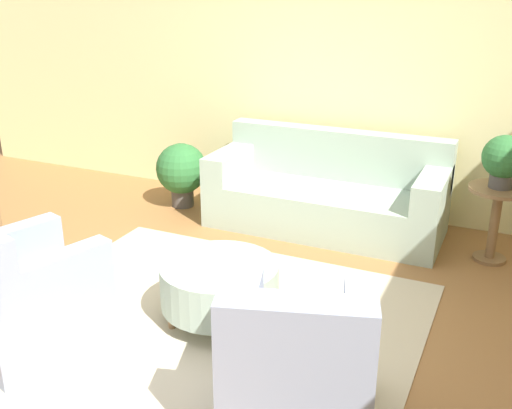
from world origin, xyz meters
TOP-DOWN VIEW (x-y plane):
  - ground_plane at (0.00, 0.00)m, footprint 16.00×16.00m
  - wall_back at (0.00, 2.68)m, footprint 9.24×0.12m
  - rug at (0.00, 0.00)m, footprint 2.90×2.58m
  - couch at (0.20, 2.09)m, footprint 2.22×0.90m
  - armchair_left at (-0.94, -0.67)m, footprint 0.95×1.00m
  - armchair_right at (0.94, -0.67)m, footprint 0.95×1.00m
  - ottoman_table at (0.06, 0.14)m, footprint 0.83×0.83m
  - side_table at (1.73, 1.96)m, footprint 0.50×0.50m
  - potted_plant_on_side_table at (1.73, 1.96)m, footprint 0.36×0.36m
  - potted_plant_floor at (-1.38, 2.00)m, footprint 0.53×0.53m

SIDE VIEW (x-z plane):
  - ground_plane at x=0.00m, z-range 0.00..0.00m
  - rug at x=0.00m, z-range 0.00..0.01m
  - ottoman_table at x=0.06m, z-range 0.07..0.49m
  - couch at x=0.20m, z-range -0.13..0.78m
  - armchair_left at x=-0.94m, z-range -0.10..0.82m
  - armchair_right at x=0.94m, z-range -0.10..0.82m
  - potted_plant_floor at x=-1.38m, z-range 0.05..0.73m
  - side_table at x=1.73m, z-range 0.12..0.78m
  - potted_plant_on_side_table at x=1.73m, z-range 0.69..1.13m
  - wall_back at x=0.00m, z-range 0.00..2.80m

